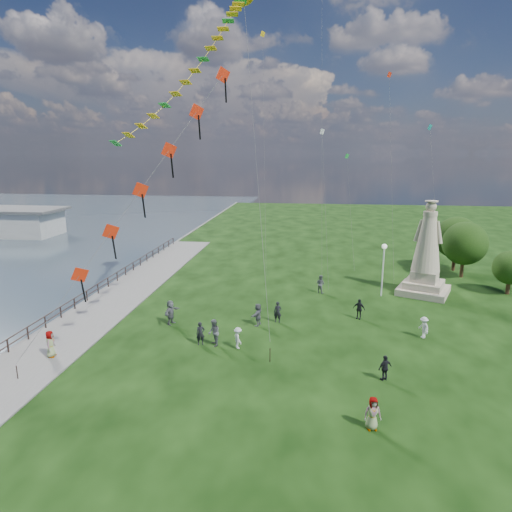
# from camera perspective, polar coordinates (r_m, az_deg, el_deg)

# --- Properties ---
(waterfront) EXTENTS (200.00, 200.00, 1.51)m
(waterfront) POSITION_cam_1_polar(r_m,az_deg,el_deg) (37.21, -22.30, -7.36)
(waterfront) COLOR #303B48
(waterfront) RESTS_ON ground
(statue) EXTENTS (5.53, 5.53, 8.53)m
(statue) POSITION_cam_1_polar(r_m,az_deg,el_deg) (41.60, 21.74, -0.42)
(statue) COLOR #BCA88E
(statue) RESTS_ON ground
(lamppost) EXTENTS (0.44, 0.44, 4.80)m
(lamppost) POSITION_cam_1_polar(r_m,az_deg,el_deg) (39.51, 16.65, -0.36)
(lamppost) COLOR silver
(lamppost) RESTS_ON ground
(tree_row) EXTENTS (6.14, 11.71, 5.94)m
(tree_row) POSITION_cam_1_polar(r_m,az_deg,el_deg) (49.24, 26.27, 1.47)
(tree_row) COLOR #382314
(tree_row) RESTS_ON ground
(person_0) EXTENTS (0.67, 0.55, 1.59)m
(person_0) POSITION_cam_1_polar(r_m,az_deg,el_deg) (29.35, -7.41, -10.21)
(person_0) COLOR black
(person_0) RESTS_ON ground
(person_1) EXTENTS (0.87, 1.05, 1.85)m
(person_1) POSITION_cam_1_polar(r_m,az_deg,el_deg) (29.02, -5.63, -10.16)
(person_1) COLOR #595960
(person_1) RESTS_ON ground
(person_2) EXTENTS (0.87, 1.05, 1.45)m
(person_2) POSITION_cam_1_polar(r_m,az_deg,el_deg) (28.66, -2.42, -10.86)
(person_2) COLOR silver
(person_2) RESTS_ON ground
(person_3) EXTENTS (1.00, 0.86, 1.52)m
(person_3) POSITION_cam_1_polar(r_m,az_deg,el_deg) (25.98, 16.82, -14.08)
(person_3) COLOR black
(person_3) RESTS_ON ground
(person_4) EXTENTS (0.86, 0.61, 1.62)m
(person_4) POSITION_cam_1_polar(r_m,az_deg,el_deg) (21.79, 15.29, -19.58)
(person_4) COLOR #595960
(person_4) RESTS_ON ground
(person_5) EXTENTS (1.22, 1.88, 1.87)m
(person_5) POSITION_cam_1_polar(r_m,az_deg,el_deg) (33.00, -11.30, -7.37)
(person_5) COLOR #595960
(person_5) RESTS_ON ground
(person_6) EXTENTS (0.63, 0.45, 1.63)m
(person_6) POSITION_cam_1_polar(r_m,az_deg,el_deg) (32.78, 2.91, -7.48)
(person_6) COLOR black
(person_6) RESTS_ON ground
(person_7) EXTENTS (0.96, 0.89, 1.68)m
(person_7) POSITION_cam_1_polar(r_m,az_deg,el_deg) (39.91, 8.59, -3.70)
(person_7) COLOR #595960
(person_7) RESTS_ON ground
(person_8) EXTENTS (0.82, 1.11, 1.53)m
(person_8) POSITION_cam_1_polar(r_m,az_deg,el_deg) (32.31, 21.45, -8.85)
(person_8) COLOR silver
(person_8) RESTS_ON ground
(person_9) EXTENTS (1.06, 0.85, 1.61)m
(person_9) POSITION_cam_1_polar(r_m,az_deg,el_deg) (34.35, 13.57, -6.87)
(person_9) COLOR black
(person_9) RESTS_ON ground
(person_10) EXTENTS (0.66, 0.92, 1.71)m
(person_10) POSITION_cam_1_polar(r_m,az_deg,el_deg) (30.19, -25.71, -10.69)
(person_10) COLOR #595960
(person_10) RESTS_ON ground
(person_11) EXTENTS (1.08, 1.71, 1.71)m
(person_11) POSITION_cam_1_polar(r_m,az_deg,el_deg) (32.17, 0.26, -7.80)
(person_11) COLOR #595960
(person_11) RESTS_ON ground
(red_kite_train) EXTENTS (10.81, 9.35, 18.00)m
(red_kite_train) POSITION_cam_1_polar(r_m,az_deg,el_deg) (27.50, -13.66, 10.25)
(red_kite_train) COLOR black
(red_kite_train) RESTS_ON ground
(small_kites) EXTENTS (17.63, 12.56, 32.04)m
(small_kites) POSITION_cam_1_polar(r_m,az_deg,el_deg) (46.20, 11.37, 17.34)
(small_kites) COLOR silver
(small_kites) RESTS_ON ground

